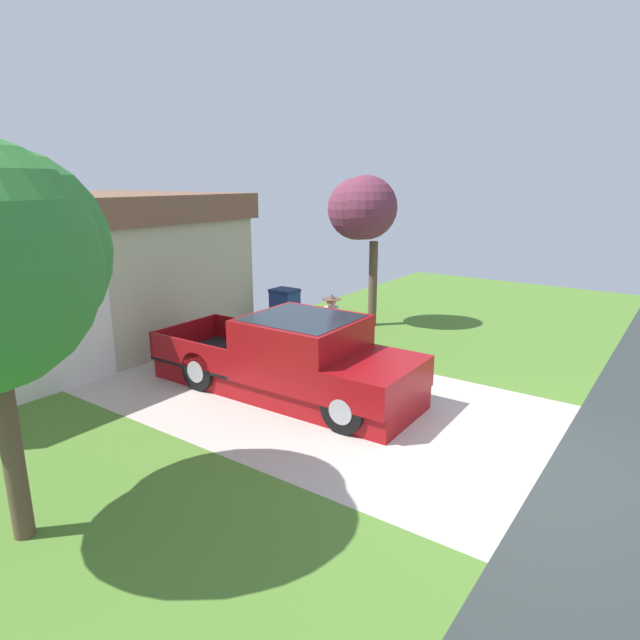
% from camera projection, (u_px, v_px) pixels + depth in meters
% --- Properties ---
extents(pickup_truck, '(2.17, 5.56, 1.59)m').
position_uv_depth(pickup_truck, '(299.00, 361.00, 10.37)').
color(pickup_truck, maroon).
rests_on(pickup_truck, ground).
extents(person_with_hat, '(0.51, 0.41, 1.76)m').
position_uv_depth(person_with_hat, '(331.00, 329.00, 11.56)').
color(person_with_hat, navy).
rests_on(person_with_hat, ground).
extents(handbag, '(0.35, 0.17, 0.46)m').
position_uv_depth(handbag, '(331.00, 370.00, 11.51)').
color(handbag, beige).
rests_on(handbag, ground).
extents(house_with_garage, '(9.39, 6.41, 3.74)m').
position_uv_depth(house_with_garage, '(30.00, 274.00, 12.98)').
color(house_with_garage, '#B8B696').
rests_on(house_with_garage, ground).
extents(neighbor_tree, '(1.75, 1.92, 4.21)m').
position_uv_depth(neighbor_tree, '(362.00, 209.00, 14.71)').
color(neighbor_tree, brown).
rests_on(neighbor_tree, ground).
extents(wheeled_trash_bin, '(0.60, 0.72, 1.12)m').
position_uv_depth(wheeled_trash_bin, '(285.00, 307.00, 15.20)').
color(wheeled_trash_bin, navy).
rests_on(wheeled_trash_bin, ground).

